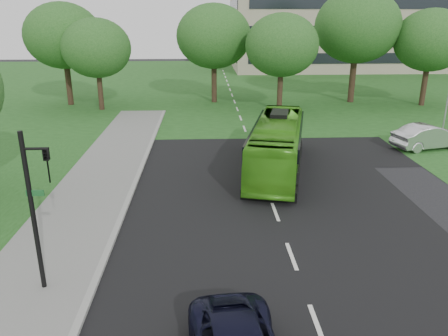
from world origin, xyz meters
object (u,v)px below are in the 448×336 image
(tree_park_b, at_px, (214,36))
(traffic_light, at_px, (37,202))
(tree_park_a, at_px, (96,48))
(tree_park_d, at_px, (357,26))
(tree_park_f, at_px, (63,36))
(bus, at_px, (277,145))
(tree_park_c, at_px, (282,45))
(tree_park_e, at_px, (431,40))
(sedan, at_px, (429,137))

(tree_park_b, height_order, traffic_light, tree_park_b)
(tree_park_a, height_order, traffic_light, tree_park_a)
(tree_park_b, xyz_separation_m, tree_park_d, (14.57, -0.61, 0.96))
(tree_park_b, relative_size, tree_park_f, 0.99)
(traffic_light, bearing_deg, tree_park_f, 105.90)
(bus, bearing_deg, traffic_light, -115.40)
(tree_park_b, height_order, tree_park_f, tree_park_f)
(tree_park_a, distance_m, tree_park_f, 4.74)
(tree_park_a, xyz_separation_m, traffic_light, (4.78, -30.19, -2.62))
(tree_park_a, bearing_deg, bus, -52.11)
(tree_park_c, bearing_deg, tree_park_b, 142.43)
(tree_park_e, bearing_deg, tree_park_b, 172.63)
(tree_park_a, relative_size, tree_park_f, 0.86)
(tree_park_c, height_order, tree_park_e, tree_park_e)
(tree_park_e, bearing_deg, sedan, -114.54)
(tree_park_f, distance_m, traffic_light, 34.18)
(tree_park_c, bearing_deg, tree_park_e, 7.58)
(sedan, bearing_deg, tree_park_d, -15.76)
(bus, distance_m, sedan, 11.89)
(tree_park_a, relative_size, tree_park_d, 0.76)
(sedan, xyz_separation_m, traffic_light, (-20.75, -15.71, 2.40))
(tree_park_d, height_order, traffic_light, tree_park_d)
(tree_park_a, height_order, bus, tree_park_a)
(tree_park_e, height_order, traffic_light, tree_park_e)
(tree_park_d, relative_size, tree_park_e, 1.20)
(tree_park_b, xyz_separation_m, tree_park_e, (21.31, -2.76, -0.30))
(tree_park_b, height_order, sedan, tree_park_b)
(tree_park_a, bearing_deg, sedan, -29.56)
(tree_park_d, bearing_deg, bus, -118.20)
(traffic_light, bearing_deg, tree_park_b, 80.63)
(tree_park_c, height_order, tree_park_d, tree_park_d)
(tree_park_a, distance_m, tree_park_c, 17.40)
(bus, bearing_deg, tree_park_e, 60.07)
(sedan, distance_m, traffic_light, 26.14)
(bus, bearing_deg, tree_park_f, 144.18)
(tree_park_a, xyz_separation_m, tree_park_c, (17.34, -1.32, 0.29))
(tree_park_a, relative_size, sedan, 1.69)
(tree_park_f, bearing_deg, tree_park_d, 0.27)
(tree_park_e, bearing_deg, tree_park_c, -172.42)
(tree_park_b, relative_size, traffic_light, 1.82)
(tree_park_e, relative_size, traffic_light, 1.72)
(tree_park_e, height_order, sedan, tree_park_e)
(tree_park_b, distance_m, tree_park_f, 14.93)
(tree_park_a, height_order, tree_park_d, tree_park_d)
(tree_park_b, distance_m, sedan, 23.73)
(tree_park_d, distance_m, traffic_light, 39.36)
(tree_park_a, relative_size, bus, 0.78)
(tree_park_d, height_order, tree_park_e, tree_park_d)
(tree_park_b, bearing_deg, tree_park_f, -177.12)
(tree_park_a, bearing_deg, traffic_light, -81.00)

